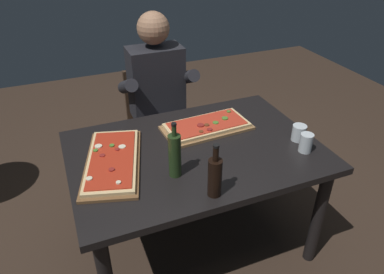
% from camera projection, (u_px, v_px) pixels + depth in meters
% --- Properties ---
extents(ground_plane, '(6.40, 6.40, 0.00)m').
position_uv_depth(ground_plane, '(195.00, 240.00, 2.43)').
color(ground_plane, '#38281E').
extents(dining_table, '(1.40, 0.96, 0.74)m').
position_uv_depth(dining_table, '(195.00, 163.00, 2.09)').
color(dining_table, black).
rests_on(dining_table, ground_plane).
extents(pizza_rectangular_front, '(0.55, 0.30, 0.05)m').
position_uv_depth(pizza_rectangular_front, '(207.00, 126.00, 2.22)').
color(pizza_rectangular_front, olive).
rests_on(pizza_rectangular_front, dining_table).
extents(pizza_rectangular_left, '(0.44, 0.66, 0.05)m').
position_uv_depth(pizza_rectangular_left, '(113.00, 161.00, 1.91)').
color(pizza_rectangular_left, brown).
rests_on(pizza_rectangular_left, dining_table).
extents(wine_bottle_dark, '(0.07, 0.07, 0.28)m').
position_uv_depth(wine_bottle_dark, '(215.00, 176.00, 1.66)').
color(wine_bottle_dark, black).
rests_on(wine_bottle_dark, dining_table).
extents(oil_bottle_amber, '(0.06, 0.06, 0.30)m').
position_uv_depth(oil_bottle_amber, '(175.00, 155.00, 1.78)').
color(oil_bottle_amber, '#233819').
rests_on(oil_bottle_amber, dining_table).
extents(tumbler_near_camera, '(0.07, 0.07, 0.11)m').
position_uv_depth(tumbler_near_camera, '(306.00, 144.00, 2.00)').
color(tumbler_near_camera, silver).
rests_on(tumbler_near_camera, dining_table).
extents(tumbler_far_side, '(0.08, 0.08, 0.09)m').
position_uv_depth(tumbler_far_side, '(299.00, 133.00, 2.10)').
color(tumbler_far_side, silver).
rests_on(tumbler_far_side, dining_table).
extents(diner_chair, '(0.44, 0.44, 0.87)m').
position_uv_depth(diner_chair, '(156.00, 119.00, 2.86)').
color(diner_chair, '#3D2B1E').
rests_on(diner_chair, ground_plane).
extents(seated_diner, '(0.53, 0.41, 1.33)m').
position_uv_depth(seated_diner, '(159.00, 96.00, 2.63)').
color(seated_diner, '#23232D').
rests_on(seated_diner, ground_plane).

